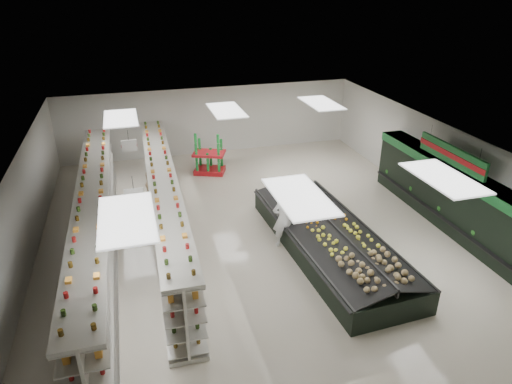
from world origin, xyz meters
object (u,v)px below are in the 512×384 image
object	(u,v)px
gondola_center	(165,206)
shopper_background	(154,182)
shopper_main	(284,219)
gondola_left	(97,229)
soda_endcap	(209,155)
produce_island	(330,238)

from	to	relation	value
gondola_center	shopper_background	size ratio (longest dim) A/B	7.32
gondola_center	shopper_main	distance (m)	4.01
gondola_left	soda_endcap	world-z (taller)	gondola_left
soda_endcap	shopper_background	size ratio (longest dim) A/B	1.03
gondola_center	shopper_main	world-z (taller)	gondola_center
gondola_center	shopper_background	distance (m)	2.40
shopper_main	shopper_background	world-z (taller)	shopper_main
gondola_left	soda_endcap	bearing A→B (deg)	51.93
produce_island	shopper_main	size ratio (longest dim) A/B	3.80
gondola_left	gondola_center	xyz separation A→B (m)	(2.11, 1.04, -0.04)
gondola_center	shopper_background	xyz separation A→B (m)	(-0.19, 2.39, -0.14)
produce_island	shopper_background	world-z (taller)	shopper_background
gondola_center	shopper_main	xyz separation A→B (m)	(3.53, -1.90, -0.01)
gondola_center	soda_endcap	bearing A→B (deg)	64.31
gondola_center	shopper_background	world-z (taller)	gondola_center
produce_island	shopper_background	distance (m)	7.11
gondola_center	soda_endcap	xyz separation A→B (m)	(2.38, 4.69, -0.14)
gondola_center	soda_endcap	distance (m)	5.26
soda_endcap	shopper_background	world-z (taller)	soda_endcap
produce_island	shopper_background	size ratio (longest dim) A/B	4.39
gondola_left	produce_island	world-z (taller)	gondola_left
shopper_main	shopper_background	xyz separation A→B (m)	(-3.72, 4.29, -0.13)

